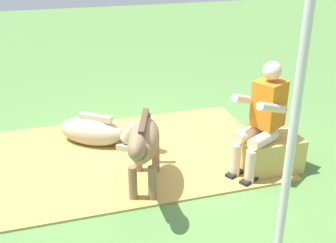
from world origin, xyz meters
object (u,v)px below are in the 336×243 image
person_seated (262,116)px  pony_standing (143,143)px  tent_pole_left (291,147)px  hay_bale (268,152)px  pony_lying (98,132)px  soda_bottle (278,137)px

person_seated → pony_standing: size_ratio=0.99×
tent_pole_left → person_seated: bearing=-114.1°
hay_bale → pony_lying: bearing=-32.3°
pony_standing → tent_pole_left: bearing=109.4°
person_seated → soda_bottle: size_ratio=4.95×
pony_lying → tent_pole_left: tent_pole_left is taller
pony_lying → person_seated: bearing=144.3°
person_seated → soda_bottle: person_seated is taller
person_seated → pony_lying: (1.66, -1.19, -0.50)m
hay_bale → soda_bottle: hay_bale is taller
pony_standing → tent_pole_left: size_ratio=0.52×
soda_bottle → pony_standing: bearing=15.3°
soda_bottle → tent_pole_left: tent_pole_left is taller
pony_lying → soda_bottle: 2.31m
hay_bale → pony_lying: size_ratio=0.55×
pony_lying → tent_pole_left: (-0.90, 2.87, 1.07)m
hay_bale → pony_standing: size_ratio=0.53×
pony_lying → soda_bottle: bearing=162.9°
hay_bale → tent_pole_left: (0.90, 1.73, 1.06)m
person_seated → pony_lying: size_ratio=1.03×
soda_bottle → tent_pole_left: size_ratio=0.10×
pony_lying → tent_pole_left: size_ratio=0.49×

